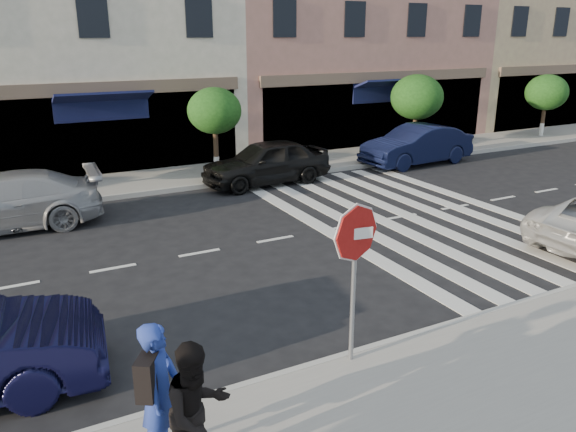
% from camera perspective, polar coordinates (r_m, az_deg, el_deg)
% --- Properties ---
extents(ground, '(120.00, 120.00, 0.00)m').
position_cam_1_polar(ground, '(10.09, -1.44, -11.28)').
color(ground, black).
rests_on(ground, ground).
extents(sidewalk_far, '(60.00, 3.00, 0.15)m').
position_cam_1_polar(sidewalk_far, '(19.90, -15.54, 3.23)').
color(sidewalk_far, gray).
rests_on(sidewalk_far, ground).
extents(building_centre, '(11.00, 9.00, 11.00)m').
position_cam_1_polar(building_centre, '(25.14, -20.95, 18.21)').
color(building_centre, beige).
rests_on(building_centre, ground).
extents(building_east_mid, '(13.00, 9.00, 13.00)m').
position_cam_1_polar(building_east_mid, '(29.30, 4.42, 21.05)').
color(building_east_mid, tan).
rests_on(building_east_mid, ground).
extents(building_east_far, '(12.00, 9.00, 12.00)m').
position_cam_1_polar(building_east_far, '(37.37, 21.85, 18.46)').
color(building_east_far, tan).
rests_on(building_east_far, ground).
extents(street_tree_c, '(1.90, 1.90, 3.04)m').
position_cam_1_polar(street_tree_c, '(20.09, -7.48, 10.51)').
color(street_tree_c, '#473323').
rests_on(street_tree_c, sidewalk_far).
extents(street_tree_ea, '(2.20, 2.20, 3.19)m').
position_cam_1_polar(street_tree_ea, '(24.65, 12.96, 11.67)').
color(street_tree_ea, '#473323').
rests_on(street_tree_ea, sidewalk_far).
extents(street_tree_eb, '(2.00, 2.00, 2.94)m').
position_cam_1_polar(street_tree_eb, '(30.43, 24.79, 11.31)').
color(street_tree_eb, '#473323').
rests_on(street_tree_eb, sidewalk_far).
extents(stop_sign, '(0.88, 0.18, 2.52)m').
position_cam_1_polar(stop_sign, '(8.17, 6.87, -3.33)').
color(stop_sign, gray).
rests_on(stop_sign, sidewalk_near).
extents(photographer, '(0.70, 0.76, 1.75)m').
position_cam_1_polar(photographer, '(6.91, -12.84, -16.99)').
color(photographer, navy).
rests_on(photographer, sidewalk_near).
extents(walker, '(0.96, 0.83, 1.70)m').
position_cam_1_polar(walker, '(6.55, -9.21, -19.17)').
color(walker, black).
rests_on(walker, sidewalk_near).
extents(car_far_left, '(5.16, 2.30, 1.47)m').
position_cam_1_polar(car_far_left, '(16.47, -27.20, 1.22)').
color(car_far_left, '#949599').
rests_on(car_far_left, ground).
extents(car_far_mid, '(4.56, 2.09, 1.52)m').
position_cam_1_polar(car_far_mid, '(19.27, -2.23, 5.50)').
color(car_far_mid, black).
rests_on(car_far_mid, ground).
extents(car_far_right, '(4.77, 1.95, 1.54)m').
position_cam_1_polar(car_far_right, '(22.78, 12.94, 7.04)').
color(car_far_right, black).
rests_on(car_far_right, ground).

